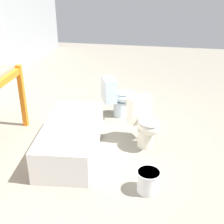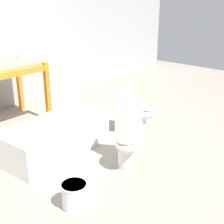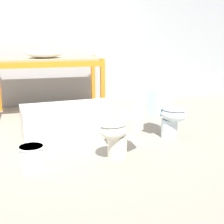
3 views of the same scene
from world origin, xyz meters
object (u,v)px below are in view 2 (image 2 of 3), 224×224
object	(u,v)px
toilet_far	(128,138)
toilet_near	(136,111)
bathtub_main	(55,135)
bucket_white	(74,195)

from	to	relation	value
toilet_far	toilet_near	bearing A→B (deg)	87.19
bathtub_main	toilet_far	xyz separation A→B (m)	(0.37, -0.93, 0.11)
toilet_near	bucket_white	size ratio (longest dim) A/B	2.57
bathtub_main	bucket_white	bearing A→B (deg)	-125.09
bathtub_main	toilet_far	distance (m)	1.01
bathtub_main	toilet_near	distance (m)	1.27
toilet_far	bucket_white	xyz separation A→B (m)	(-0.99, -0.13, -0.21)
toilet_near	bucket_white	world-z (taller)	toilet_near
toilet_near	bathtub_main	bearing A→B (deg)	135.16
toilet_near	toilet_far	bearing A→B (deg)	-173.41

